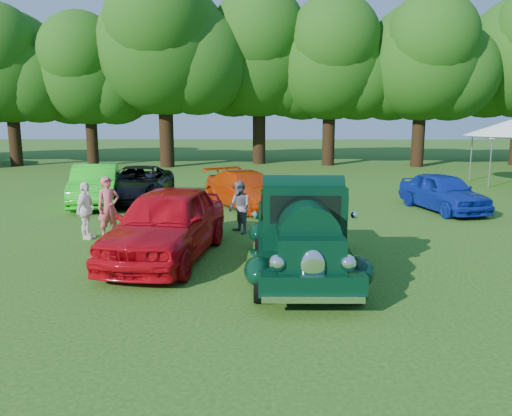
{
  "coord_description": "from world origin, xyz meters",
  "views": [
    {
      "loc": [
        0.0,
        -10.27,
        3.41
      ],
      "look_at": [
        -0.07,
        2.04,
        1.1
      ],
      "focal_mm": 35.0,
      "sensor_mm": 36.0,
      "label": 1
    }
  ],
  "objects_px": {
    "hero_pickup": "(301,235)",
    "red_convertible": "(167,223)",
    "canopy_tent": "(510,128)",
    "back_car_lime": "(95,185)",
    "back_car_orange": "(247,190)",
    "back_car_blue": "(443,192)",
    "spectator_pink": "(108,207)",
    "spectator_white": "(86,211)",
    "back_car_black": "(138,184)",
    "spectator_grey": "(240,207)"
  },
  "relations": [
    {
      "from": "back_car_black",
      "to": "spectator_grey",
      "type": "distance_m",
      "value": 6.89
    },
    {
      "from": "back_car_orange",
      "to": "spectator_grey",
      "type": "bearing_deg",
      "value": -121.23
    },
    {
      "from": "back_car_orange",
      "to": "back_car_blue",
      "type": "height_order",
      "value": "back_car_blue"
    },
    {
      "from": "red_convertible",
      "to": "spectator_white",
      "type": "height_order",
      "value": "red_convertible"
    },
    {
      "from": "back_car_black",
      "to": "back_car_blue",
      "type": "height_order",
      "value": "back_car_black"
    },
    {
      "from": "spectator_pink",
      "to": "spectator_white",
      "type": "bearing_deg",
      "value": 155.92
    },
    {
      "from": "hero_pickup",
      "to": "red_convertible",
      "type": "distance_m",
      "value": 3.33
    },
    {
      "from": "red_convertible",
      "to": "spectator_grey",
      "type": "bearing_deg",
      "value": 65.87
    },
    {
      "from": "spectator_pink",
      "to": "back_car_orange",
      "type": "bearing_deg",
      "value": 14.84
    },
    {
      "from": "back_car_orange",
      "to": "back_car_lime",
      "type": "bearing_deg",
      "value": 144.59
    },
    {
      "from": "red_convertible",
      "to": "back_car_lime",
      "type": "relative_size",
      "value": 1.08
    },
    {
      "from": "back_car_lime",
      "to": "canopy_tent",
      "type": "relative_size",
      "value": 1.03
    },
    {
      "from": "hero_pickup",
      "to": "spectator_grey",
      "type": "height_order",
      "value": "hero_pickup"
    },
    {
      "from": "spectator_white",
      "to": "canopy_tent",
      "type": "height_order",
      "value": "canopy_tent"
    },
    {
      "from": "back_car_orange",
      "to": "spectator_pink",
      "type": "distance_m",
      "value": 5.94
    },
    {
      "from": "back_car_lime",
      "to": "spectator_grey",
      "type": "height_order",
      "value": "spectator_grey"
    },
    {
      "from": "back_car_black",
      "to": "back_car_blue",
      "type": "bearing_deg",
      "value": -11.27
    },
    {
      "from": "hero_pickup",
      "to": "back_car_orange",
      "type": "height_order",
      "value": "hero_pickup"
    },
    {
      "from": "hero_pickup",
      "to": "back_car_black",
      "type": "distance_m",
      "value": 10.81
    },
    {
      "from": "back_car_orange",
      "to": "spectator_pink",
      "type": "height_order",
      "value": "spectator_pink"
    },
    {
      "from": "back_car_orange",
      "to": "spectator_grey",
      "type": "xyz_separation_m",
      "value": [
        -0.13,
        -4.03,
        0.09
      ]
    },
    {
      "from": "hero_pickup",
      "to": "spectator_pink",
      "type": "relative_size",
      "value": 2.96
    },
    {
      "from": "back_car_orange",
      "to": "canopy_tent",
      "type": "height_order",
      "value": "canopy_tent"
    },
    {
      "from": "spectator_grey",
      "to": "spectator_white",
      "type": "xyz_separation_m",
      "value": [
        -4.24,
        -0.69,
        0.03
      ]
    },
    {
      "from": "back_car_blue",
      "to": "spectator_grey",
      "type": "height_order",
      "value": "spectator_grey"
    },
    {
      "from": "red_convertible",
      "to": "back_car_black",
      "type": "distance_m",
      "value": 8.42
    },
    {
      "from": "back_car_orange",
      "to": "canopy_tent",
      "type": "relative_size",
      "value": 1.04
    },
    {
      "from": "spectator_pink",
      "to": "back_car_black",
      "type": "bearing_deg",
      "value": 60.04
    },
    {
      "from": "spectator_white",
      "to": "spectator_pink",
      "type": "bearing_deg",
      "value": -72.43
    },
    {
      "from": "hero_pickup",
      "to": "back_car_black",
      "type": "bearing_deg",
      "value": 121.98
    },
    {
      "from": "red_convertible",
      "to": "spectator_white",
      "type": "bearing_deg",
      "value": 152.43
    },
    {
      "from": "back_car_lime",
      "to": "back_car_orange",
      "type": "relative_size",
      "value": 1.0
    },
    {
      "from": "red_convertible",
      "to": "canopy_tent",
      "type": "height_order",
      "value": "canopy_tent"
    },
    {
      "from": "spectator_white",
      "to": "canopy_tent",
      "type": "xyz_separation_m",
      "value": [
        17.02,
        11.08,
        1.96
      ]
    },
    {
      "from": "hero_pickup",
      "to": "spectator_pink",
      "type": "height_order",
      "value": "hero_pickup"
    },
    {
      "from": "back_car_black",
      "to": "back_car_blue",
      "type": "xyz_separation_m",
      "value": [
        11.42,
        -1.92,
        -0.01
      ]
    },
    {
      "from": "back_car_blue",
      "to": "spectator_pink",
      "type": "bearing_deg",
      "value": -172.96
    },
    {
      "from": "back_car_lime",
      "to": "spectator_pink",
      "type": "distance_m",
      "value": 5.6
    },
    {
      "from": "red_convertible",
      "to": "canopy_tent",
      "type": "bearing_deg",
      "value": 50.36
    },
    {
      "from": "back_car_black",
      "to": "spectator_pink",
      "type": "height_order",
      "value": "spectator_pink"
    },
    {
      "from": "spectator_pink",
      "to": "spectator_white",
      "type": "distance_m",
      "value": 0.62
    },
    {
      "from": "red_convertible",
      "to": "spectator_grey",
      "type": "distance_m",
      "value": 3.05
    },
    {
      "from": "spectator_white",
      "to": "back_car_orange",
      "type": "bearing_deg",
      "value": -36.94
    },
    {
      "from": "hero_pickup",
      "to": "back_car_lime",
      "type": "distance_m",
      "value": 11.04
    },
    {
      "from": "red_convertible",
      "to": "back_car_black",
      "type": "relative_size",
      "value": 1.01
    },
    {
      "from": "back_car_lime",
      "to": "spectator_white",
      "type": "bearing_deg",
      "value": -87.52
    },
    {
      "from": "red_convertible",
      "to": "canopy_tent",
      "type": "relative_size",
      "value": 1.12
    },
    {
      "from": "back_car_blue",
      "to": "canopy_tent",
      "type": "height_order",
      "value": "canopy_tent"
    },
    {
      "from": "red_convertible",
      "to": "spectator_pink",
      "type": "bearing_deg",
      "value": 143.23
    },
    {
      "from": "back_car_lime",
      "to": "back_car_black",
      "type": "relative_size",
      "value": 0.93
    }
  ]
}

